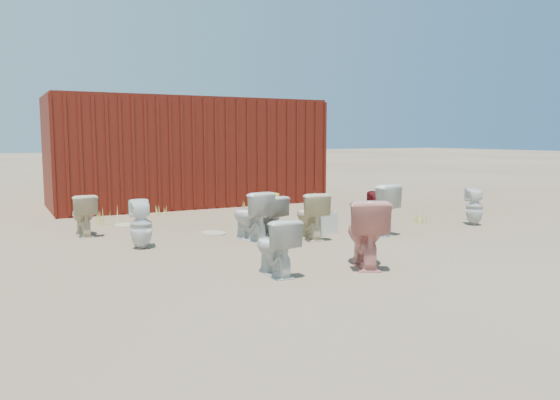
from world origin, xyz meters
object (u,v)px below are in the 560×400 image
toilet_back_beige_left (83,215)px  loose_tank (324,224)px  toilet_front_maroon (377,212)px  toilet_front_c (251,215)px  toilet_back_e (474,207)px  shipping_container (187,152)px  toilet_back_beige_right (310,215)px  toilet_front_pink (365,232)px  toilet_front_e (373,209)px  toilet_front_a (275,246)px  toilet_back_a (141,224)px  toilet_back_yellowlid (268,216)px

toilet_back_beige_left → loose_tank: size_ratio=1.32×
toilet_front_maroon → toilet_front_c: bearing=10.4°
toilet_front_c → toilet_back_e: 4.10m
shipping_container → toilet_back_beige_left: bearing=-130.5°
toilet_front_c → toilet_back_beige_right: 0.91m
toilet_front_pink → toilet_front_e: bearing=-102.8°
loose_tank → toilet_front_maroon: bearing=-39.9°
toilet_front_a → toilet_back_a: 2.38m
toilet_front_e → toilet_back_a: 3.57m
shipping_container → toilet_front_c: (-0.61, -4.81, -0.83)m
toilet_front_e → toilet_back_beige_left: 4.56m
shipping_container → toilet_back_beige_right: (0.24, -5.14, -0.84)m
toilet_front_pink → toilet_back_a: bearing=-20.4°
toilet_back_a → toilet_back_e: bearing=177.3°
toilet_front_c → toilet_back_a: size_ratio=1.08×
toilet_front_c → toilet_back_e: bearing=163.1°
toilet_back_beige_left → toilet_front_c: bearing=144.3°
toilet_back_yellowlid → loose_tank: bearing=157.4°
toilet_front_pink → toilet_front_e: size_ratio=1.01×
toilet_front_a → toilet_back_beige_right: toilet_back_beige_right is taller
toilet_front_pink → toilet_front_c: size_ratio=1.11×
toilet_front_c → toilet_back_yellowlid: toilet_front_c is taller
toilet_back_a → toilet_back_beige_right: size_ratio=0.96×
toilet_front_a → toilet_back_e: size_ratio=1.00×
toilet_front_maroon → toilet_front_e: bearing=53.4°
toilet_front_maroon → toilet_back_beige_left: toilet_front_maroon is taller
toilet_front_c → toilet_back_a: (-1.62, 0.12, -0.03)m
toilet_back_beige_right → toilet_front_e: bearing=-178.3°
shipping_container → toilet_back_beige_left: shipping_container is taller
toilet_back_a → toilet_back_yellowlid: size_ratio=1.04×
toilet_front_c → toilet_back_a: toilet_front_c is taller
toilet_front_e → toilet_back_beige_right: (-1.06, 0.15, -0.05)m
toilet_back_yellowlid → shipping_container: bearing=-102.5°
toilet_back_beige_left → loose_tank: 3.80m
toilet_back_beige_left → toilet_back_e: size_ratio=1.01×
toilet_front_a → toilet_back_yellowlid: size_ratio=1.00×
toilet_front_e → toilet_back_beige_right: 1.07m
shipping_container → toilet_back_yellowlid: size_ratio=9.14×
toilet_front_pink → loose_tank: size_ratio=1.65×
toilet_back_a → toilet_back_yellowlid: 1.93m
shipping_container → toilet_back_e: shipping_container is taller
toilet_front_e → toilet_back_yellowlid: size_ratio=1.24×
toilet_front_a → toilet_back_beige_right: size_ratio=0.92×
toilet_back_beige_right → toilet_back_yellowlid: (-0.53, 0.38, -0.03)m
toilet_back_beige_right → toilet_front_pink: bearing=89.5°
toilet_front_c → toilet_front_e: bearing=156.9°
toilet_front_e → loose_tank: size_ratio=1.63×
toilet_front_a → toilet_back_a: bearing=-65.3°
toilet_front_a → toilet_front_e: toilet_front_e is taller
toilet_front_a → toilet_back_yellowlid: toilet_back_yellowlid is taller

